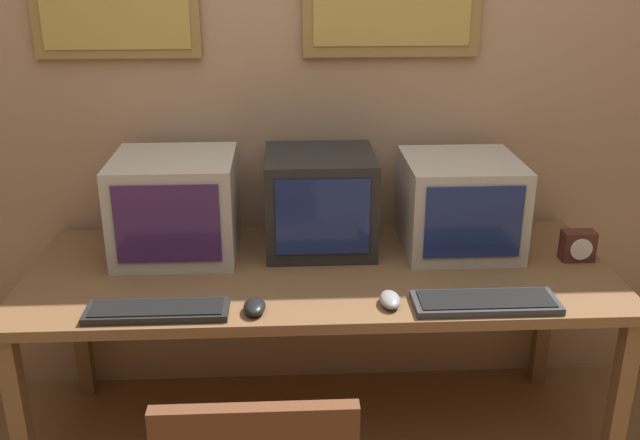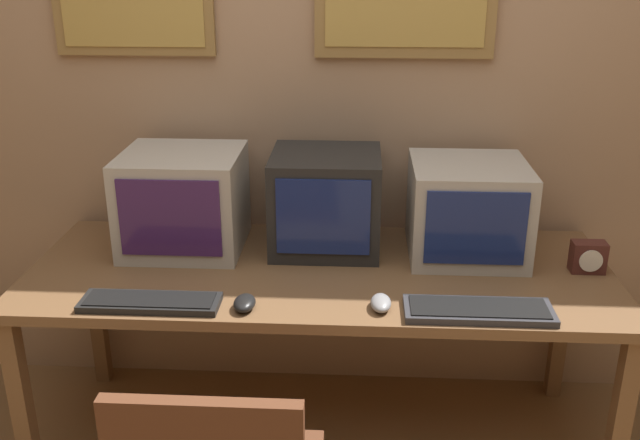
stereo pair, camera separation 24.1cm
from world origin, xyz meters
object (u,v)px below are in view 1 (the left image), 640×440
(monitor_right, at_px, (460,204))
(mouse_far_corner, at_px, (390,300))
(monitor_center, at_px, (320,201))
(keyboard_main, at_px, (157,311))
(mouse_near_keyboard, at_px, (255,307))
(monitor_left, at_px, (176,206))
(desk_clock, at_px, (578,246))
(keyboard_side, at_px, (485,302))

(monitor_right, height_order, mouse_far_corner, monitor_right)
(monitor_center, height_order, keyboard_main, monitor_center)
(mouse_near_keyboard, bearing_deg, monitor_left, 121.57)
(monitor_center, relative_size, desk_clock, 3.42)
(desk_clock, bearing_deg, keyboard_main, -166.97)
(monitor_right, relative_size, desk_clock, 3.58)
(monitor_right, height_order, desk_clock, monitor_right)
(monitor_left, height_order, mouse_far_corner, monitor_left)
(keyboard_side, bearing_deg, mouse_near_keyboard, -179.51)
(keyboard_side, xyz_separation_m, mouse_near_keyboard, (-0.72, -0.01, 0.01))
(monitor_left, xyz_separation_m, keyboard_main, (-0.00, -0.47, -0.17))
(keyboard_side, height_order, mouse_near_keyboard, mouse_near_keyboard)
(monitor_center, distance_m, mouse_near_keyboard, 0.58)
(mouse_near_keyboard, bearing_deg, mouse_far_corner, 3.43)
(monitor_center, distance_m, keyboard_main, 0.74)
(keyboard_main, relative_size, mouse_near_keyboard, 4.03)
(keyboard_main, xyz_separation_m, keyboard_side, (1.01, 0.00, 0.00))
(keyboard_side, bearing_deg, monitor_center, 134.40)
(keyboard_side, xyz_separation_m, desk_clock, (0.42, 0.33, 0.04))
(monitor_left, xyz_separation_m, monitor_right, (1.03, -0.00, -0.01))
(monitor_right, distance_m, keyboard_side, 0.49)
(keyboard_side, bearing_deg, mouse_far_corner, 176.32)
(monitor_left, bearing_deg, keyboard_main, -90.41)
(monitor_left, bearing_deg, keyboard_side, -24.98)
(monitor_left, distance_m, monitor_right, 1.03)
(keyboard_main, xyz_separation_m, desk_clock, (1.43, 0.33, 0.04))
(mouse_near_keyboard, height_order, desk_clock, desk_clock)
(monitor_right, height_order, keyboard_side, monitor_right)
(monitor_left, height_order, keyboard_main, monitor_left)
(monitor_right, relative_size, mouse_near_keyboard, 3.82)
(mouse_near_keyboard, bearing_deg, keyboard_main, 179.65)
(desk_clock, bearing_deg, monitor_right, 160.59)
(monitor_right, distance_m, keyboard_main, 1.14)
(mouse_near_keyboard, distance_m, mouse_far_corner, 0.42)
(monitor_left, height_order, monitor_center, monitor_left)
(monitor_left, height_order, monitor_right, monitor_left)
(mouse_near_keyboard, relative_size, mouse_far_corner, 0.96)
(keyboard_main, bearing_deg, monitor_right, 24.59)
(monitor_center, bearing_deg, mouse_far_corner, -68.05)
(mouse_far_corner, relative_size, desk_clock, 0.98)
(keyboard_main, xyz_separation_m, mouse_near_keyboard, (0.30, -0.00, 0.01))
(monitor_center, distance_m, desk_clock, 0.93)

